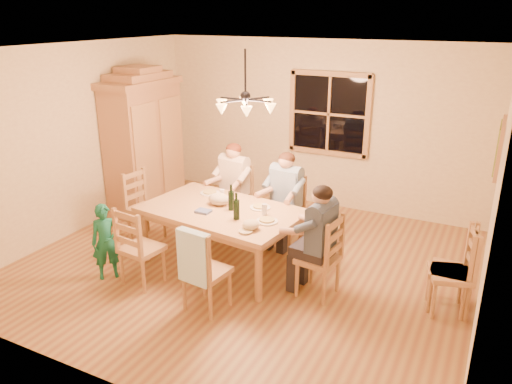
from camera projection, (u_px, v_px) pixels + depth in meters
The scene contains 33 objects.
floor at pixel (247, 264), 6.49m from camera, with size 5.50×5.50×0.00m, color brown.
ceiling at pixel (245, 49), 5.57m from camera, with size 5.50×5.00×0.02m, color white.
wall_back at pixel (317, 125), 8.13m from camera, with size 5.50×0.02×2.70m, color beige.
wall_left at pixel (78, 140), 7.20m from camera, with size 0.02×5.00×2.70m, color beige.
wall_right at pixel (495, 201), 4.87m from camera, with size 0.02×5.00×2.70m, color beige.
window at pixel (329, 114), 7.95m from camera, with size 1.30×0.06×1.30m.
painting at pixel (500, 147), 5.81m from camera, with size 0.06×0.78×0.64m.
chandelier at pixel (245, 104), 5.78m from camera, with size 0.77×0.68×0.71m.
armoire at pixel (144, 145), 8.05m from camera, with size 0.66×1.40×2.30m.
dining_table at pixel (222, 216), 6.29m from camera, with size 2.10×1.43×0.76m.
chair_far_left at pixel (234, 211), 7.39m from camera, with size 0.49×0.47×0.99m.
chair_far_right at pixel (285, 224), 6.94m from camera, with size 0.49×0.47×0.99m.
chair_near_left at pixel (143, 260), 5.94m from camera, with size 0.49×0.47×0.99m.
chair_near_right at pixel (207, 283), 5.43m from camera, with size 0.49×0.47×0.99m.
chair_end_left at pixel (146, 219), 7.12m from camera, with size 0.47×0.49×0.99m.
chair_end_right at pixel (318, 270), 5.70m from camera, with size 0.47×0.49×0.99m.
adult_woman at pixel (234, 177), 7.21m from camera, with size 0.43×0.46×0.87m.
adult_plaid_man at pixel (286, 188), 6.76m from camera, with size 0.43×0.46×0.87m.
adult_slate_man at pixel (320, 227), 5.52m from camera, with size 0.46×0.43×0.87m.
towel at pixel (194, 258), 5.15m from camera, with size 0.38×0.10×0.58m, color #B7E4F8.
wine_bottle_a at pixel (231, 197), 6.17m from camera, with size 0.08×0.08×0.33m, color black.
wine_bottle_b at pixel (236, 206), 5.89m from camera, with size 0.08×0.08×0.33m, color black.
plate_woman at pixel (210, 193), 6.77m from camera, with size 0.26×0.26×0.02m, color white.
plate_plaid at pixel (260, 208), 6.27m from camera, with size 0.26×0.26×0.02m, color white.
plate_slate at pixel (267, 221), 5.86m from camera, with size 0.26×0.26×0.02m, color white.
wine_glass_a at pixel (222, 195), 6.54m from camera, with size 0.06×0.06×0.14m, color silver.
wine_glass_b at pixel (264, 209), 6.05m from camera, with size 0.06×0.06×0.14m, color silver.
cap at pixel (251, 225), 5.65m from camera, with size 0.20×0.20×0.11m, color tan.
napkin at pixel (203, 211), 6.14m from camera, with size 0.18×0.14×0.03m, color #526197.
cloth_bundle at pixel (219, 199), 6.36m from camera, with size 0.28×0.22×0.15m, color tan.
child at pixel (106, 242), 6.02m from camera, with size 0.35×0.23×0.95m, color #176A4F.
chair_spare_front at pixel (449, 284), 5.43m from camera, with size 0.43×0.45×0.99m.
chair_spare_back at pixel (448, 286), 5.37m from camera, with size 0.53×0.54×0.99m.
Camera 1 is at (2.71, -5.11, 3.09)m, focal length 35.00 mm.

